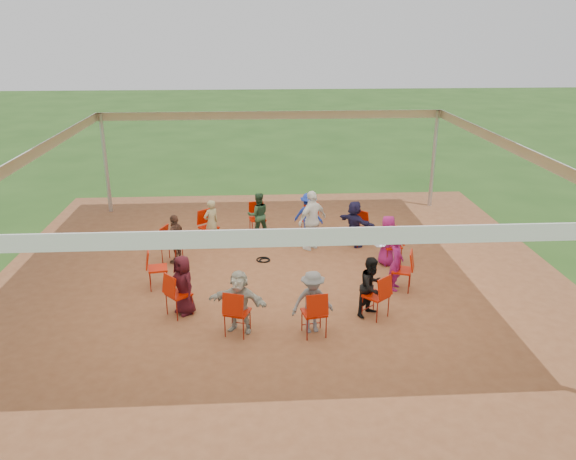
{
  "coord_description": "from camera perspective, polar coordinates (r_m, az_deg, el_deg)",
  "views": [
    {
      "loc": [
        -0.53,
        -11.76,
        5.4
      ],
      "look_at": [
        0.19,
        0.3,
        0.99
      ],
      "focal_mm": 35.0,
      "sensor_mm": 36.0,
      "label": 1
    }
  ],
  "objects": [
    {
      "name": "person_seated_5",
      "position": [
        13.65,
        -11.33,
        -0.88
      ],
      "size": [
        0.58,
        0.79,
        1.22
      ],
      "primitive_type": "imported",
      "rotation": [
        0.0,
        0.0,
        -1.91
      ],
      "color": "#4E3125",
      "rests_on": "ground"
    },
    {
      "name": "person_seated_0",
      "position": [
        13.5,
        10.05,
        -1.03
      ],
      "size": [
        0.43,
        0.64,
        1.22
      ],
      "primitive_type": "imported",
      "rotation": [
        0.0,
        0.0,
        1.75
      ],
      "color": "#88155B",
      "rests_on": "ground"
    },
    {
      "name": "person_seated_9",
      "position": [
        11.11,
        8.48,
        -5.7
      ],
      "size": [
        0.67,
        0.64,
        1.22
      ],
      "primitive_type": "imported",
      "rotation": [
        0.0,
        0.0,
        0.71
      ],
      "color": "black",
      "rests_on": "ground"
    },
    {
      "name": "person_seated_8",
      "position": [
        10.42,
        2.49,
        -7.31
      ],
      "size": [
        0.84,
        0.52,
        1.22
      ],
      "primitive_type": "imported",
      "rotation": [
        0.0,
        0.0,
        0.18
      ],
      "color": "slate",
      "rests_on": "ground"
    },
    {
      "name": "person_seated_3",
      "position": [
        15.11,
        -3.04,
        1.56
      ],
      "size": [
        0.64,
        0.44,
        1.22
      ],
      "primitive_type": "imported",
      "rotation": [
        0.0,
        0.0,
        -2.96
      ],
      "color": "#25432A",
      "rests_on": "ground"
    },
    {
      "name": "person_seated_10",
      "position": [
        12.27,
        10.96,
        -3.3
      ],
      "size": [
        0.42,
        0.52,
        1.22
      ],
      "primitive_type": "imported",
      "rotation": [
        0.0,
        0.0,
        1.23
      ],
      "color": "#88155B",
      "rests_on": "ground"
    },
    {
      "name": "ground",
      "position": [
        12.95,
        -0.78,
        -4.58
      ],
      "size": [
        80.0,
        80.0,
        0.0
      ],
      "primitive_type": "plane",
      "color": "#244916",
      "rests_on": "ground"
    },
    {
      "name": "chair_6",
      "position": [
        12.5,
        -13.09,
        -3.84
      ],
      "size": [
        0.51,
        0.49,
        0.9
      ],
      "primitive_type": null,
      "rotation": [
        0.0,
        0.0,
        -1.39
      ],
      "color": "#B41601",
      "rests_on": "ground"
    },
    {
      "name": "laptop",
      "position": [
        13.45,
        9.4,
        -1.24
      ],
      "size": [
        0.29,
        0.34,
        0.21
      ],
      "rotation": [
        0.0,
        0.0,
        1.75
      ],
      "color": "#B7B7BC",
      "rests_on": "ground"
    },
    {
      "name": "person_seated_4",
      "position": [
        14.6,
        -7.8,
        0.73
      ],
      "size": [
        0.53,
        0.51,
        1.22
      ],
      "primitive_type": "imported",
      "rotation": [
        0.0,
        0.0,
        -2.44
      ],
      "color": "#9A8F60",
      "rests_on": "ground"
    },
    {
      "name": "chair_3",
      "position": [
        15.27,
        -3.12,
        1.11
      ],
      "size": [
        0.49,
        0.51,
        0.9
      ],
      "primitive_type": null,
      "rotation": [
        0.0,
        0.0,
        -2.96
      ],
      "color": "#B41601",
      "rests_on": "ground"
    },
    {
      "name": "chair_2",
      "position": [
        15.23,
        2.19,
        1.08
      ],
      "size": [
        0.54,
        0.56,
        0.9
      ],
      "primitive_type": null,
      "rotation": [
        0.0,
        0.0,
        2.8
      ],
      "color": "#B41601",
      "rests_on": "ground"
    },
    {
      "name": "chair_11",
      "position": [
        12.32,
        11.47,
        -4.06
      ],
      "size": [
        0.56,
        0.54,
        0.9
      ],
      "primitive_type": null,
      "rotation": [
        0.0,
        0.0,
        1.23
      ],
      "color": "#B41601",
      "rests_on": "ground"
    },
    {
      "name": "cable_coil",
      "position": [
        13.71,
        -2.48,
        -3.05
      ],
      "size": [
        0.36,
        0.36,
        0.03
      ],
      "rotation": [
        0.0,
        0.0,
        -0.07
      ],
      "color": "black",
      "rests_on": "ground"
    },
    {
      "name": "chair_5",
      "position": [
        13.76,
        -11.72,
        -1.47
      ],
      "size": [
        0.56,
        0.54,
        0.9
      ],
      "primitive_type": null,
      "rotation": [
        0.0,
        0.0,
        -1.91
      ],
      "color": "#B41601",
      "rests_on": "ground"
    },
    {
      "name": "chair_0",
      "position": [
        13.6,
        10.47,
        -1.63
      ],
      "size": [
        0.51,
        0.49,
        0.9
      ],
      "primitive_type": null,
      "rotation": [
        0.0,
        0.0,
        1.75
      ],
      "color": "#B41601",
      "rests_on": "ground"
    },
    {
      "name": "person_seated_2",
      "position": [
        15.07,
        2.09,
        1.53
      ],
      "size": [
        0.87,
        0.63,
        1.22
      ],
      "primitive_type": "imported",
      "rotation": [
        0.0,
        0.0,
        2.8
      ],
      "color": "#162E9D",
      "rests_on": "ground"
    },
    {
      "name": "chair_8",
      "position": [
        10.45,
        -5.18,
        -8.31
      ],
      "size": [
        0.54,
        0.56,
        0.9
      ],
      "primitive_type": null,
      "rotation": [
        0.0,
        0.0,
        -0.34
      ],
      "color": "#B41601",
      "rests_on": "ground"
    },
    {
      "name": "person_seated_6",
      "position": [
        11.25,
        -10.58,
        -5.5
      ],
      "size": [
        0.64,
        0.67,
        1.22
      ],
      "primitive_type": "imported",
      "rotation": [
        0.0,
        0.0,
        -0.87
      ],
      "color": "#380D14",
      "rests_on": "ground"
    },
    {
      "name": "person_seated_1",
      "position": [
        14.5,
        6.75,
        0.64
      ],
      "size": [
        1.05,
        1.13,
        1.22
      ],
      "primitive_type": "imported",
      "rotation": [
        0.0,
        0.0,
        2.28
      ],
      "color": "#1E1B41",
      "rests_on": "ground"
    },
    {
      "name": "tent",
      "position": [
        12.16,
        -0.83,
        5.63
      ],
      "size": [
        10.33,
        10.33,
        3.0
      ],
      "color": "#B2B2B7",
      "rests_on": "ground"
    },
    {
      "name": "chair_4",
      "position": [
        14.75,
        -8.05,
        0.24
      ],
      "size": [
        0.61,
        0.61,
        0.9
      ],
      "primitive_type": null,
      "rotation": [
        0.0,
        0.0,
        -2.44
      ],
      "color": "#B41601",
      "rests_on": "ground"
    },
    {
      "name": "person_seated_7",
      "position": [
        10.47,
        -4.97,
        -7.23
      ],
      "size": [
        1.2,
        0.77,
        1.22
      ],
      "primitive_type": "imported",
      "rotation": [
        0.0,
        0.0,
        -0.34
      ],
      "color": "#ABA998",
      "rests_on": "ground"
    },
    {
      "name": "dirt_patch",
      "position": [
        12.95,
        -0.78,
        -4.56
      ],
      "size": [
        13.0,
        13.0,
        0.0
      ],
      "primitive_type": "plane",
      "color": "brown",
      "rests_on": "ground"
    },
    {
      "name": "standing_person",
      "position": [
        14.16,
        2.48,
        0.99
      ],
      "size": [
        1.0,
        0.93,
        1.54
      ],
      "primitive_type": "imported",
      "rotation": [
        0.0,
        0.0,
        3.82
      ],
      "color": "white",
      "rests_on": "ground"
    },
    {
      "name": "chair_10",
      "position": [
        11.12,
        8.93,
        -6.64
      ],
      "size": [
        0.61,
        0.61,
        0.9
      ],
      "primitive_type": null,
      "rotation": [
        0.0,
        0.0,
        0.71
      ],
      "color": "#B41601",
      "rests_on": "ground"
    },
    {
      "name": "chair_9",
      "position": [
        10.39,
        2.67,
        -8.41
      ],
      "size": [
        0.49,
        0.51,
        0.9
      ],
      "primitive_type": null,
      "rotation": [
        0.0,
        0.0,
        0.18
      ],
      "color": "#B41601",
      "rests_on": "ground"
    },
    {
      "name": "chair_7",
      "position": [
        11.26,
        -11.03,
        -6.43
      ],
      "size": [
        0.61,
        0.61,
        0.9
      ],
      "primitive_type": null,
      "rotation": [
        0.0,
        0.0,
        -0.87
      ],
      "color": "#B41601",
      "rests_on": "ground"
    },
    {
      "name": "chair_1",
      "position": [
        14.64,
        7.02,
        0.14
      ],
      "size": [
        0.61,
        0.61,
        0.9
      ],
      "primitive_type": null,
      "rotation": [
        0.0,
        0.0,
        2.28
      ],
      "color": "#B41601",
      "rests_on": "ground"
    }
  ]
}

